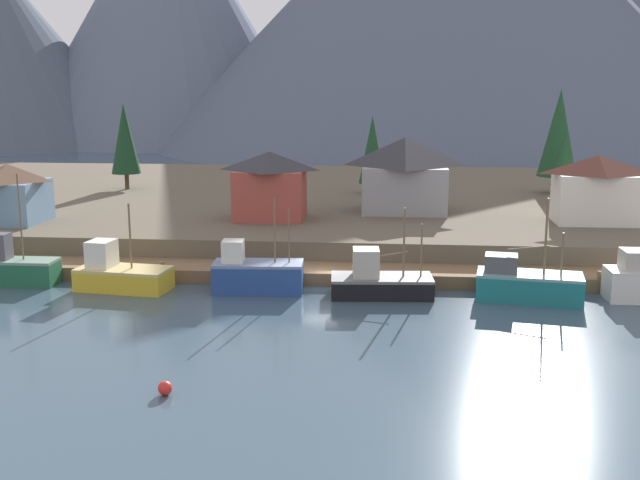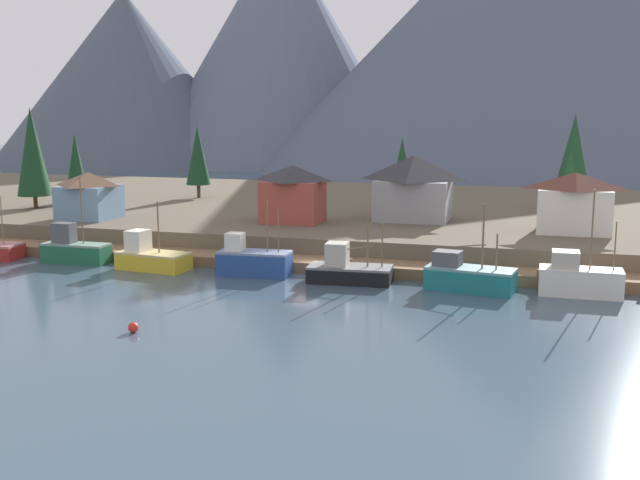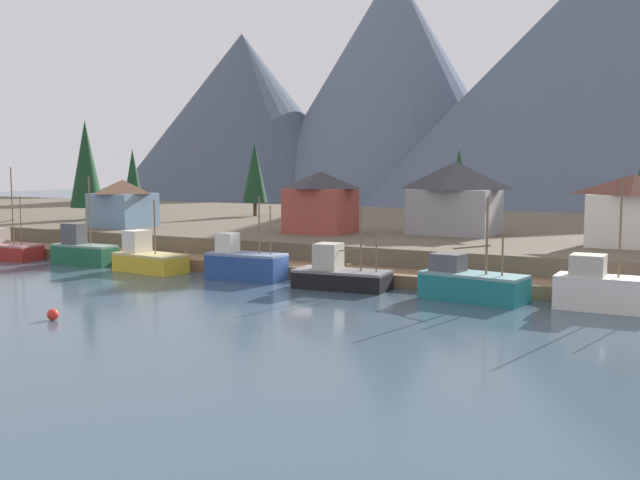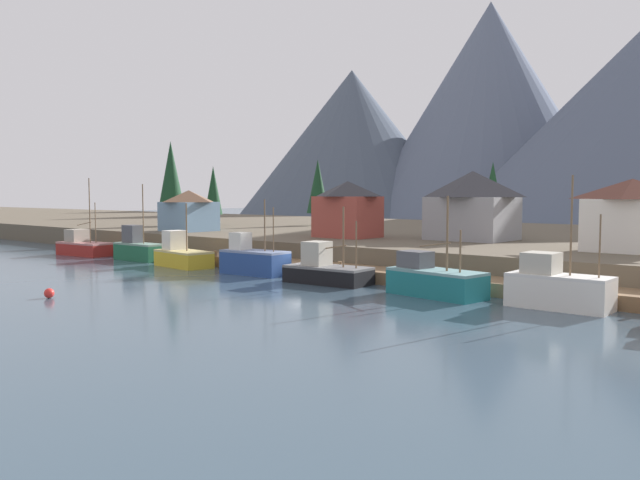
{
  "view_description": "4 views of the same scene",
  "coord_description": "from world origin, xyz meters",
  "px_view_note": "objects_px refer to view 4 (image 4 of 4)",
  "views": [
    {
      "loc": [
        4.88,
        -54.04,
        14.82
      ],
      "look_at": [
        -0.27,
        2.37,
        3.04
      ],
      "focal_mm": 42.72,
      "sensor_mm": 36.0,
      "label": 1
    },
    {
      "loc": [
        19.63,
        -63.06,
        14.54
      ],
      "look_at": [
        0.59,
        2.25,
        2.77
      ],
      "focal_mm": 42.2,
      "sensor_mm": 36.0,
      "label": 2
    },
    {
      "loc": [
        28.93,
        -50.99,
        9.2
      ],
      "look_at": [
        0.82,
        1.36,
        3.22
      ],
      "focal_mm": 41.19,
      "sensor_mm": 36.0,
      "label": 3
    },
    {
      "loc": [
        38.22,
        -42.81,
        7.38
      ],
      "look_at": [
        1.01,
        1.14,
        3.23
      ],
      "focal_mm": 36.68,
      "sensor_mm": 36.0,
      "label": 4
    }
  ],
  "objects_px": {
    "fishing_boat_teal": "(434,280)",
    "conifer_near_right": "(492,193)",
    "fishing_boat_blue": "(254,260)",
    "house_blue": "(189,210)",
    "house_grey": "(472,205)",
    "fishing_boat_yellow": "(182,255)",
    "fishing_boat_black": "(326,271)",
    "fishing_boat_white": "(557,288)",
    "conifer_mid_left": "(171,178)",
    "house_white": "(631,215)",
    "conifer_centre": "(213,190)",
    "channel_buoy": "(49,293)",
    "fishing_boat_red": "(84,246)",
    "fishing_boat_green": "(138,249)",
    "house_red": "(348,209)",
    "conifer_mid_right": "(318,186)"
  },
  "relations": [
    {
      "from": "fishing_boat_blue",
      "to": "fishing_boat_yellow",
      "type": "bearing_deg",
      "value": 178.6
    },
    {
      "from": "fishing_boat_blue",
      "to": "house_blue",
      "type": "relative_size",
      "value": 1.14
    },
    {
      "from": "house_grey",
      "to": "conifer_near_right",
      "type": "bearing_deg",
      "value": 106.06
    },
    {
      "from": "house_blue",
      "to": "fishing_boat_red",
      "type": "bearing_deg",
      "value": -109.22
    },
    {
      "from": "house_blue",
      "to": "house_white",
      "type": "distance_m",
      "value": 52.07
    },
    {
      "from": "conifer_near_right",
      "to": "channel_buoy",
      "type": "relative_size",
      "value": 12.39
    },
    {
      "from": "house_white",
      "to": "conifer_centre",
      "type": "bearing_deg",
      "value": 172.14
    },
    {
      "from": "fishing_boat_teal",
      "to": "conifer_near_right",
      "type": "distance_m",
      "value": 35.81
    },
    {
      "from": "fishing_boat_teal",
      "to": "house_blue",
      "type": "distance_m",
      "value": 45.14
    },
    {
      "from": "conifer_mid_left",
      "to": "fishing_boat_yellow",
      "type": "bearing_deg",
      "value": -35.23
    },
    {
      "from": "house_red",
      "to": "fishing_boat_black",
      "type": "bearing_deg",
      "value": -57.47
    },
    {
      "from": "conifer_mid_right",
      "to": "fishing_boat_yellow",
      "type": "bearing_deg",
      "value": -71.75
    },
    {
      "from": "house_grey",
      "to": "house_blue",
      "type": "height_order",
      "value": "house_grey"
    },
    {
      "from": "house_white",
      "to": "conifer_centre",
      "type": "relative_size",
      "value": 0.82
    },
    {
      "from": "house_red",
      "to": "conifer_near_right",
      "type": "bearing_deg",
      "value": 62.69
    },
    {
      "from": "house_blue",
      "to": "conifer_mid_left",
      "type": "bearing_deg",
      "value": 152.43
    },
    {
      "from": "conifer_mid_right",
      "to": "house_grey",
      "type": "bearing_deg",
      "value": -21.83
    },
    {
      "from": "house_blue",
      "to": "channel_buoy",
      "type": "height_order",
      "value": "house_blue"
    },
    {
      "from": "house_blue",
      "to": "conifer_centre",
      "type": "relative_size",
      "value": 0.67
    },
    {
      "from": "fishing_boat_blue",
      "to": "conifer_centre",
      "type": "distance_m",
      "value": 42.98
    },
    {
      "from": "fishing_boat_black",
      "to": "fishing_boat_white",
      "type": "distance_m",
      "value": 18.75
    },
    {
      "from": "house_grey",
      "to": "house_blue",
      "type": "distance_m",
      "value": 36.3
    },
    {
      "from": "house_red",
      "to": "house_white",
      "type": "relative_size",
      "value": 0.89
    },
    {
      "from": "fishing_boat_teal",
      "to": "conifer_near_right",
      "type": "relative_size",
      "value": 0.86
    },
    {
      "from": "fishing_boat_teal",
      "to": "conifer_centre",
      "type": "xyz_separation_m",
      "value": [
        -53.49,
        25.23,
        6.63
      ]
    },
    {
      "from": "conifer_mid_left",
      "to": "fishing_boat_white",
      "type": "bearing_deg",
      "value": -15.67
    },
    {
      "from": "fishing_boat_black",
      "to": "conifer_centre",
      "type": "distance_m",
      "value": 50.51
    },
    {
      "from": "fishing_boat_blue",
      "to": "channel_buoy",
      "type": "bearing_deg",
      "value": -96.99
    },
    {
      "from": "conifer_mid_right",
      "to": "channel_buoy",
      "type": "bearing_deg",
      "value": -69.15
    },
    {
      "from": "fishing_boat_yellow",
      "to": "channel_buoy",
      "type": "xyz_separation_m",
      "value": [
        8.76,
        -18.39,
        -0.78
      ]
    },
    {
      "from": "fishing_boat_blue",
      "to": "house_grey",
      "type": "relative_size",
      "value": 0.81
    },
    {
      "from": "fishing_boat_blue",
      "to": "conifer_mid_left",
      "type": "xyz_separation_m",
      "value": [
        -36.0,
        18.06,
        8.24
      ]
    },
    {
      "from": "fishing_boat_blue",
      "to": "conifer_mid_right",
      "type": "distance_m",
      "value": 40.66
    },
    {
      "from": "conifer_mid_right",
      "to": "fishing_boat_white",
      "type": "bearing_deg",
      "value": -34.63
    },
    {
      "from": "fishing_boat_white",
      "to": "conifer_centre",
      "type": "relative_size",
      "value": 0.94
    },
    {
      "from": "fishing_boat_green",
      "to": "fishing_boat_yellow",
      "type": "bearing_deg",
      "value": -5.45
    },
    {
      "from": "fishing_boat_yellow",
      "to": "fishing_boat_green",
      "type": "bearing_deg",
      "value": -177.62
    },
    {
      "from": "fishing_boat_teal",
      "to": "fishing_boat_yellow",
      "type": "bearing_deg",
      "value": -171.44
    },
    {
      "from": "fishing_boat_red",
      "to": "fishing_boat_green",
      "type": "bearing_deg",
      "value": -1.34
    },
    {
      "from": "fishing_boat_white",
      "to": "fishing_boat_black",
      "type": "bearing_deg",
      "value": -178.3
    },
    {
      "from": "house_white",
      "to": "conifer_near_right",
      "type": "xyz_separation_m",
      "value": [
        -20.18,
        16.67,
        1.82
      ]
    },
    {
      "from": "conifer_near_right",
      "to": "fishing_boat_green",
      "type": "bearing_deg",
      "value": -128.75
    },
    {
      "from": "fishing_boat_green",
      "to": "fishing_boat_black",
      "type": "relative_size",
      "value": 1.14
    },
    {
      "from": "fishing_boat_black",
      "to": "house_red",
      "type": "height_order",
      "value": "house_red"
    },
    {
      "from": "fishing_boat_yellow",
      "to": "fishing_boat_white",
      "type": "height_order",
      "value": "fishing_boat_white"
    },
    {
      "from": "house_blue",
      "to": "conifer_near_right",
      "type": "xyz_separation_m",
      "value": [
        31.71,
        20.97,
        2.24
      ]
    },
    {
      "from": "fishing_boat_green",
      "to": "fishing_boat_blue",
      "type": "relative_size",
      "value": 1.22
    },
    {
      "from": "fishing_boat_green",
      "to": "house_red",
      "type": "distance_m",
      "value": 23.43
    },
    {
      "from": "conifer_mid_left",
      "to": "conifer_centre",
      "type": "bearing_deg",
      "value": 77.4
    },
    {
      "from": "house_blue",
      "to": "conifer_near_right",
      "type": "height_order",
      "value": "conifer_near_right"
    }
  ]
}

